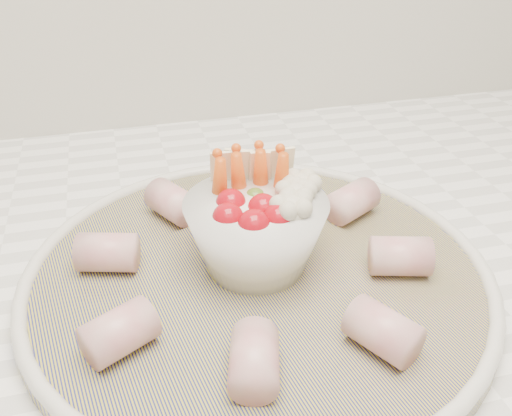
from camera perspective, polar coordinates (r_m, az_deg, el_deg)
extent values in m
cube|color=white|center=(0.54, -6.29, -5.74)|extent=(2.04, 0.62, 0.04)
cylinder|color=navy|center=(0.48, 0.17, -6.94)|extent=(0.44, 0.44, 0.01)
torus|color=silver|center=(0.47, 0.17, -6.23)|extent=(0.39, 0.39, 0.01)
sphere|color=#AA0A16|center=(0.43, -2.82, -1.03)|extent=(0.02, 0.02, 0.02)
sphere|color=#AA0A16|center=(0.42, -0.23, -1.73)|extent=(0.02, 0.02, 0.02)
sphere|color=#AA0A16|center=(0.43, 2.26, -1.04)|extent=(0.02, 0.02, 0.02)
sphere|color=#AA0A16|center=(0.45, -2.52, 0.42)|extent=(0.02, 0.02, 0.02)
sphere|color=#AA0A16|center=(0.44, 0.70, -0.08)|extent=(0.02, 0.02, 0.02)
sphere|color=#507226|center=(0.46, -0.08, 0.94)|extent=(0.02, 0.02, 0.02)
cone|color=#DF5314|center=(0.47, -1.77, 2.73)|extent=(0.03, 0.03, 0.06)
cone|color=#DF5314|center=(0.47, 0.47, 3.08)|extent=(0.02, 0.03, 0.06)
cone|color=#DF5314|center=(0.47, 2.57, 2.72)|extent=(0.02, 0.03, 0.06)
cone|color=#DF5314|center=(0.46, -3.64, 2.17)|extent=(0.02, 0.03, 0.06)
sphere|color=beige|center=(0.45, 4.00, 0.82)|extent=(0.03, 0.03, 0.03)
sphere|color=beige|center=(0.44, 3.58, -0.49)|extent=(0.03, 0.03, 0.03)
sphere|color=beige|center=(0.47, 4.50, 1.84)|extent=(0.03, 0.03, 0.03)
cube|color=#F8EBC1|center=(0.48, -0.76, 3.74)|extent=(0.04, 0.03, 0.04)
cube|color=#F8EBC1|center=(0.48, 1.52, 3.79)|extent=(0.04, 0.01, 0.04)
cube|color=#F8EBC1|center=(0.48, -2.29, 3.61)|extent=(0.04, 0.01, 0.04)
cylinder|color=#C15863|center=(0.48, 14.24, -4.68)|extent=(0.05, 0.04, 0.03)
cylinder|color=#C15863|center=(0.54, 9.56, 0.67)|extent=(0.06, 0.05, 0.03)
cylinder|color=#C15863|center=(0.58, 0.43, 2.96)|extent=(0.04, 0.05, 0.03)
cylinder|color=#C15863|center=(0.54, -8.35, 0.59)|extent=(0.05, 0.06, 0.03)
cylinder|color=#C15863|center=(0.48, -14.63, -4.31)|extent=(0.05, 0.04, 0.03)
cylinder|color=#C15863|center=(0.41, -13.51, -11.98)|extent=(0.06, 0.05, 0.03)
cylinder|color=#C15863|center=(0.38, -0.18, -14.97)|extent=(0.04, 0.05, 0.03)
cylinder|color=#C15863|center=(0.41, 12.58, -11.90)|extent=(0.05, 0.06, 0.03)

